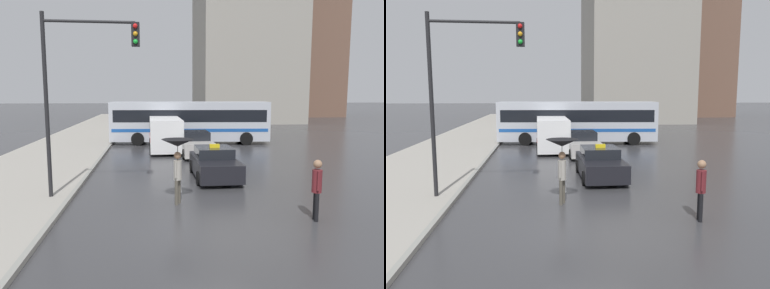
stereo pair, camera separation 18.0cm
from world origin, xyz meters
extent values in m
plane|color=#38383A|center=(0.00, 0.00, 0.00)|extent=(300.00, 300.00, 0.00)
cube|color=gray|center=(-4.44, 0.00, 0.07)|extent=(0.16, 120.00, 0.14)
cube|color=black|center=(1.28, 6.50, 0.55)|extent=(1.80, 4.20, 0.76)
cube|color=black|center=(1.28, 6.71, 1.15)|extent=(1.58, 1.89, 0.45)
cylinder|color=black|center=(2.13, 5.20, 0.30)|extent=(0.20, 0.60, 0.60)
cylinder|color=black|center=(0.42, 5.20, 0.30)|extent=(0.20, 0.60, 0.60)
cylinder|color=black|center=(2.13, 7.81, 0.30)|extent=(0.20, 0.60, 0.60)
cylinder|color=black|center=(0.42, 7.81, 0.30)|extent=(0.20, 0.60, 0.60)
cube|color=yellow|center=(1.28, 6.50, 1.46)|extent=(0.44, 0.16, 0.16)
cube|color=#B7B2AD|center=(1.24, 12.95, 0.56)|extent=(1.80, 4.78, 0.80)
cube|color=black|center=(1.24, 13.19, 1.21)|extent=(1.58, 2.15, 0.50)
cylinder|color=black|center=(2.09, 11.47, 0.30)|extent=(0.20, 0.60, 0.60)
cylinder|color=black|center=(0.38, 11.47, 0.30)|extent=(0.20, 0.60, 0.60)
cylinder|color=black|center=(2.09, 14.43, 0.30)|extent=(0.20, 0.60, 0.60)
cylinder|color=black|center=(0.38, 14.43, 0.30)|extent=(0.20, 0.60, 0.60)
cube|color=white|center=(-0.57, 15.21, 1.16)|extent=(2.03, 5.78, 2.00)
cube|color=black|center=(-0.57, 15.21, 1.52)|extent=(2.05, 5.32, 0.52)
cube|color=red|center=(-0.57, 15.21, 0.91)|extent=(2.05, 5.55, 0.14)
cylinder|color=black|center=(0.39, 13.48, 0.32)|extent=(0.20, 0.63, 0.63)
cylinder|color=black|center=(-1.51, 13.47, 0.32)|extent=(0.20, 0.63, 0.63)
cylinder|color=black|center=(0.38, 16.94, 0.32)|extent=(0.20, 0.63, 0.63)
cylinder|color=black|center=(-1.52, 16.93, 0.32)|extent=(0.20, 0.63, 0.63)
cube|color=#B2B7C1|center=(1.47, 18.59, 1.71)|extent=(12.01, 3.43, 2.90)
cube|color=black|center=(1.47, 18.59, 2.15)|extent=(11.42, 3.40, 0.89)
cube|color=#194C9E|center=(1.47, 18.59, 1.11)|extent=(11.66, 3.43, 0.24)
cylinder|color=black|center=(5.70, 19.46, 0.48)|extent=(0.98, 0.36, 0.96)
cylinder|color=black|center=(5.50, 17.07, 0.48)|extent=(0.98, 0.36, 0.96)
cylinder|color=black|center=(-2.28, 20.09, 0.48)|extent=(0.98, 0.36, 0.96)
cylinder|color=black|center=(-2.47, 17.70, 0.48)|extent=(0.98, 0.36, 0.96)
cylinder|color=#4C473D|center=(-0.70, 2.58, 0.42)|extent=(0.16, 0.16, 0.85)
cylinder|color=#4C473D|center=(-0.60, 2.77, 0.42)|extent=(0.16, 0.16, 0.85)
cylinder|color=gray|center=(-0.65, 2.68, 1.18)|extent=(0.36, 0.36, 0.67)
sphere|color=#997051|center=(-0.65, 2.68, 1.69)|extent=(0.25, 0.25, 0.25)
cylinder|color=gray|center=(-0.73, 2.52, 1.23)|extent=(0.09, 0.09, 0.57)
cylinder|color=gray|center=(-0.57, 2.83, 1.23)|extent=(0.09, 0.09, 0.57)
cone|color=black|center=(-0.65, 2.68, 2.12)|extent=(1.08, 1.08, 0.24)
cylinder|color=black|center=(-0.65, 2.68, 1.77)|extent=(0.02, 0.02, 0.70)
cube|color=white|center=(-0.58, 2.93, 0.47)|extent=(0.17, 0.21, 0.28)
cylinder|color=black|center=(3.34, 0.66, 0.43)|extent=(0.14, 0.14, 0.86)
cylinder|color=black|center=(3.29, 0.44, 0.43)|extent=(0.14, 0.14, 0.86)
cylinder|color=maroon|center=(3.31, 0.55, 1.20)|extent=(0.34, 0.34, 0.68)
sphere|color=#997051|center=(3.31, 0.55, 1.71)|extent=(0.25, 0.25, 0.25)
cylinder|color=maroon|center=(3.35, 0.73, 1.25)|extent=(0.08, 0.08, 0.58)
cylinder|color=maroon|center=(3.27, 0.37, 1.25)|extent=(0.08, 0.08, 0.58)
cylinder|color=black|center=(-5.10, 3.66, 3.24)|extent=(0.14, 0.14, 6.48)
cylinder|color=black|center=(-3.55, 3.66, 6.18)|extent=(3.09, 0.10, 0.10)
cube|color=black|center=(-2.01, 3.66, 5.78)|extent=(0.28, 0.28, 0.80)
sphere|color=red|center=(-2.01, 3.50, 6.04)|extent=(0.16, 0.16, 0.16)
sphere|color=orange|center=(-2.01, 3.50, 5.78)|extent=(0.16, 0.16, 0.16)
sphere|color=green|center=(-2.01, 3.50, 5.52)|extent=(0.16, 0.16, 0.16)
cube|color=brown|center=(22.56, 54.26, 15.16)|extent=(15.57, 12.21, 30.31)
camera|label=1|loc=(-1.56, -9.75, 3.74)|focal=35.00mm
camera|label=2|loc=(-1.39, -9.77, 3.74)|focal=35.00mm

